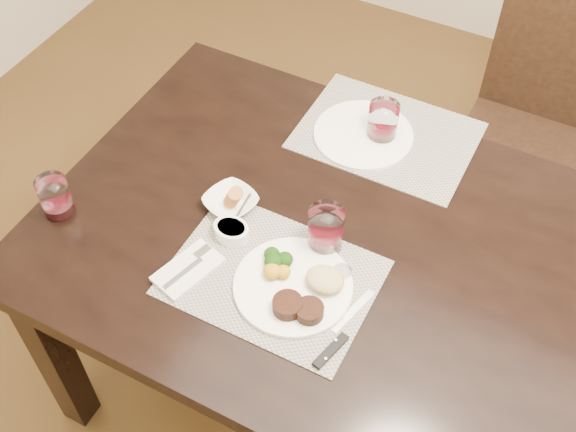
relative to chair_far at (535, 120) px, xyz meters
The scene contains 15 objects.
ground_plane 1.06m from the chair_far, 90.00° to the right, with size 4.50×4.50×0.00m, color #463016.
dining_table 0.95m from the chair_far, 90.00° to the right, with size 2.00×1.00×0.75m.
chair_far is the anchor object (origin of this frame).
placemat_near 1.19m from the chair_far, 108.92° to the right, with size 0.46×0.34×0.00m, color gray.
placemat_far 0.68m from the chair_far, 120.77° to the right, with size 0.46×0.34×0.00m, color gray.
dinner_plate 1.18m from the chair_far, 105.65° to the right, with size 0.27×0.27×0.05m.
napkin_fork 1.32m from the chair_far, 115.36° to the right, with size 0.13×0.18×0.02m.
steak_knife 1.22m from the chair_far, 98.46° to the right, with size 0.05×0.23×0.01m.
cracker_bowl 1.14m from the chair_far, 120.67° to the right, with size 0.15×0.15×0.05m.
sauce_ramekin 1.19m from the chair_far, 116.59° to the right, with size 0.09×0.13×0.07m.
wine_glass_near 1.05m from the chair_far, 108.04° to the right, with size 0.08×0.08×0.11m.
far_plate 0.74m from the chair_far, 123.16° to the right, with size 0.27×0.27×0.01m, color white.
wine_glass_far 0.72m from the chair_far, 120.99° to the right, with size 0.08×0.08×0.11m.
wine_glass_side 1.52m from the chair_far, 128.90° to the right, with size 0.07×0.07×0.10m.
salt_cellar 1.08m from the chair_far, 103.19° to the right, with size 0.04×0.04×0.02m.
Camera 1 is at (0.09, -0.98, 2.10)m, focal length 45.00 mm.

